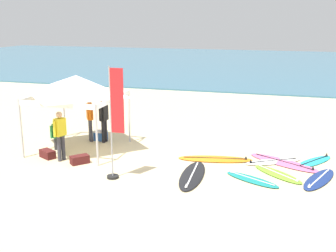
{
  "coord_description": "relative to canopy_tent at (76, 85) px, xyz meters",
  "views": [
    {
      "loc": [
        4.57,
        -13.11,
        4.74
      ],
      "look_at": [
        0.46,
        0.71,
        1.0
      ],
      "focal_mm": 44.93,
      "sensor_mm": 36.0,
      "label": 1
    }
  ],
  "objects": [
    {
      "name": "surfboard_black",
      "position": [
        4.63,
        -1.48,
        -2.35
      ],
      "size": [
        0.85,
        2.59,
        0.19
      ],
      "color": "black",
      "rests_on": "ground"
    },
    {
      "name": "surfboard_lime",
      "position": [
        7.15,
        -0.63,
        -2.35
      ],
      "size": [
        1.75,
        1.63,
        0.19
      ],
      "color": "#7AD12D",
      "rests_on": "ground"
    },
    {
      "name": "ground_plane",
      "position": [
        2.79,
        -0.19,
        -2.39
      ],
      "size": [
        80.0,
        80.0,
        0.0
      ],
      "primitive_type": "plane",
      "color": "beige"
    },
    {
      "name": "banner_flag",
      "position": [
        2.45,
        -2.3,
        -0.81
      ],
      "size": [
        0.6,
        0.36,
        3.4
      ],
      "color": "#99999E",
      "rests_on": "ground"
    },
    {
      "name": "person_orange",
      "position": [
        -0.11,
        1.11,
        -1.4
      ],
      "size": [
        0.39,
        0.47,
        1.71
      ],
      "color": "#383842",
      "rests_on": "ground"
    },
    {
      "name": "person_yellow",
      "position": [
        0.01,
        -1.3,
        -1.4
      ],
      "size": [
        0.32,
        0.53,
        1.71
      ],
      "color": "#383842",
      "rests_on": "ground"
    },
    {
      "name": "person_green",
      "position": [
        -0.76,
        -0.22,
        -1.73
      ],
      "size": [
        0.41,
        0.42,
        1.2
      ],
      "color": "#2D2D33",
      "rests_on": "ground"
    },
    {
      "name": "person_black",
      "position": [
        0.48,
        1.14,
        -1.4
      ],
      "size": [
        0.25,
        0.55,
        1.71
      ],
      "color": "black",
      "rests_on": "ground"
    },
    {
      "name": "sea",
      "position": [
        2.79,
        31.34,
        -2.34
      ],
      "size": [
        80.0,
        36.0,
        0.1
      ],
      "primitive_type": "cube",
      "color": "#386B84",
      "rests_on": "ground"
    },
    {
      "name": "canopy_tent",
      "position": [
        0.0,
        0.0,
        0.0
      ],
      "size": [
        2.96,
        2.96,
        2.75
      ],
      "color": "#B7B7BC",
      "rests_on": "ground"
    },
    {
      "name": "cooler_box",
      "position": [
        0.23,
        1.29,
        -2.19
      ],
      "size": [
        0.5,
        0.36,
        0.39
      ],
      "color": "#2D60B7",
      "rests_on": "ground"
    },
    {
      "name": "surfboard_white",
      "position": [
        6.93,
        0.54,
        -2.35
      ],
      "size": [
        2.0,
        1.51,
        0.19
      ],
      "color": "white",
      "rests_on": "ground"
    },
    {
      "name": "gear_bag_near_tent",
      "position": [
        0.75,
        -1.41,
        -2.25
      ],
      "size": [
        0.64,
        0.66,
        0.28
      ],
      "primitive_type": "cube",
      "rotation": [
        0.0,
        0.0,
        0.84
      ],
      "color": "#4C1919",
      "rests_on": "ground"
    },
    {
      "name": "surfboard_teal",
      "position": [
        6.41,
        -1.3,
        -2.35
      ],
      "size": [
        1.83,
        1.3,
        0.19
      ],
      "color": "#19847F",
      "rests_on": "ground"
    },
    {
      "name": "surfboard_cyan",
      "position": [
        8.27,
        0.95,
        -2.35
      ],
      "size": [
        1.46,
        1.8,
        0.19
      ],
      "color": "#23B2CC",
      "rests_on": "ground"
    },
    {
      "name": "surfboard_orange",
      "position": [
        5.03,
        0.24,
        -2.35
      ],
      "size": [
        2.62,
        1.14,
        0.19
      ],
      "color": "orange",
      "rests_on": "ground"
    },
    {
      "name": "gear_bag_by_pole",
      "position": [
        -0.61,
        -1.19,
        -2.25
      ],
      "size": [
        0.68,
        0.57,
        0.28
      ],
      "primitive_type": "cube",
      "rotation": [
        0.0,
        0.0,
        2.65
      ],
      "color": "#4C1919",
      "rests_on": "ground"
    },
    {
      "name": "surfboard_navy",
      "position": [
        8.35,
        -0.72,
        -2.35
      ],
      "size": [
        1.3,
        2.2,
        0.19
      ],
      "color": "navy",
      "rests_on": "ground"
    },
    {
      "name": "surfboard_pink",
      "position": [
        7.29,
        0.53,
        -2.35
      ],
      "size": [
        2.58,
        1.9,
        0.19
      ],
      "color": "pink",
      "rests_on": "ground"
    }
  ]
}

